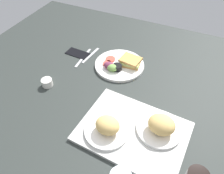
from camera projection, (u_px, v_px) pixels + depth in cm
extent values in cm
cube|color=#282D2B|center=(118.00, 92.00, 113.44)|extent=(190.00, 150.00, 3.00)
cube|color=#B2B2AD|center=(133.00, 131.00, 93.64)|extent=(47.07, 35.88, 1.60)
cylinder|color=white|center=(159.00, 129.00, 92.84)|extent=(19.57, 19.57, 1.40)
ellipsoid|color=#DBB266|center=(162.00, 125.00, 88.87)|extent=(11.34, 9.79, 7.73)
cylinder|color=white|center=(107.00, 130.00, 92.31)|extent=(19.14, 19.14, 1.40)
ellipsoid|color=#DBB266|center=(108.00, 125.00, 89.08)|extent=(10.29, 8.89, 7.02)
cylinder|color=white|center=(119.00, 65.00, 125.38)|extent=(28.24, 28.24, 1.60)
cube|color=tan|center=(130.00, 63.00, 124.29)|extent=(11.96, 10.20, 1.40)
cube|color=#B2C66B|center=(130.00, 61.00, 123.44)|extent=(11.91, 10.14, 1.00)
cube|color=tan|center=(131.00, 60.00, 122.59)|extent=(12.05, 10.32, 1.40)
cylinder|color=#D14738|center=(110.00, 59.00, 127.30)|extent=(5.60, 5.60, 0.80)
cylinder|color=#D14738|center=(108.00, 64.00, 124.28)|extent=(5.60, 5.60, 0.80)
cylinder|color=black|center=(117.00, 67.00, 120.37)|extent=(5.20, 5.20, 3.00)
cylinder|color=#EFEACC|center=(117.00, 66.00, 119.59)|extent=(4.26, 4.26, 0.60)
ellipsoid|color=#729E4C|center=(112.00, 68.00, 119.61)|extent=(6.00, 4.80, 3.60)
ellipsoid|color=#6B2D47|center=(109.00, 65.00, 121.08)|extent=(6.00, 4.80, 3.60)
cylinder|color=silver|center=(47.00, 83.00, 113.34)|extent=(5.60, 5.60, 4.00)
cube|color=#B7B7BC|center=(91.00, 55.00, 132.93)|extent=(3.15, 17.05, 0.50)
cube|color=#B7B7BC|center=(83.00, 58.00, 131.25)|extent=(2.23, 19.04, 0.50)
cube|color=black|center=(78.00, 53.00, 134.12)|extent=(14.78, 7.98, 0.80)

